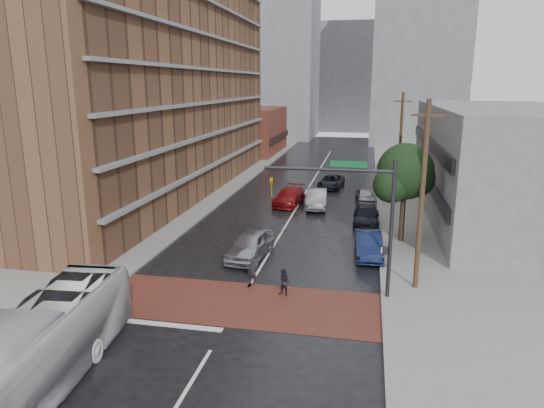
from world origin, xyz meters
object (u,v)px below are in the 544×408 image
Objects in this scene: car_travel_c at (289,196)px; suv_travel at (331,182)px; transit_bus at (32,354)px; pedestrian_a at (253,272)px; car_travel_b at (317,199)px; car_parked_far at (365,196)px; car_travel_a at (250,245)px; car_parked_near at (368,245)px; car_parked_mid at (366,216)px; pedestrian_b at (284,283)px.

car_travel_c is 8.58m from suv_travel.
pedestrian_a is (5.28, 10.91, -0.83)m from transit_bus.
car_travel_b is 1.25× the size of car_parked_far.
pedestrian_a is 4.18m from car_travel_a.
car_travel_c is 14.39m from car_parked_near.
car_parked_near reaches higher than car_parked_far.
car_travel_c is 1.06× the size of car_parked_mid.
transit_bus is at bearing -101.47° from pedestrian_a.
car_parked_near is at bearing -54.07° from car_travel_c.
car_travel_b is 1.06× the size of car_parked_near.
car_travel_a is 1.06× the size of car_parked_near.
car_travel_b is 6.34m from car_parked_mid.
car_parked_mid is (-0.21, 7.25, -0.06)m from car_parked_near.
car_travel_b reaches higher than suv_travel.
pedestrian_a is 0.29× the size of car_travel_b.
car_travel_c is 1.32× the size of car_parked_far.
car_travel_b reaches higher than car_parked_far.
car_travel_c is 8.69m from car_parked_mid.
car_parked_far is at bearing 74.36° from car_travel_a.
pedestrian_a is 8.44m from car_parked_near.
pedestrian_b reaches higher than car_parked_far.
car_parked_far is at bearing 88.30° from pedestrian_a.
car_parked_mid is (7.09, 8.98, -0.14)m from car_travel_a.
suv_travel reaches higher than car_parked_far.
car_travel_a is 1.01× the size of car_travel_b.
car_parked_far is (6.92, 16.14, -0.17)m from car_travel_a.
car_travel_a is (4.16, 14.93, -0.71)m from transit_bus.
car_parked_near is 0.96× the size of car_parked_mid.
suv_travel is at bearing 73.86° from transit_bus.
car_travel_c reaches higher than car_parked_far.
transit_bus is 7.69× the size of pedestrian_a.
pedestrian_a is at bearing -88.58° from suv_travel.
car_parked_far is at bearing 27.19° from car_travel_b.
car_parked_mid reaches higher than car_parked_far.
pedestrian_b is 0.29× the size of car_travel_b.
transit_bus is 33.00m from car_parked_far.
car_travel_c is 1.11× the size of car_parked_near.
pedestrian_b reaches higher than car_parked_mid.
car_parked_near is at bearing -88.66° from car_parked_mid.
suv_travel is at bearing 88.98° from car_travel_a.
car_parked_far is (3.58, -6.03, -0.01)m from suv_travel.
transit_bus reaches higher than car_travel_c.
transit_bus reaches higher than suv_travel.
suv_travel is 7.01m from car_parked_far.
car_travel_a is at bearing -170.57° from car_parked_near.
transit_bus is at bearing -92.29° from car_travel_c.
pedestrian_b is 8.10m from car_parked_near.
car_travel_c reaches higher than pedestrian_a.
car_travel_a is at bearing -128.63° from car_parked_mid.
car_travel_c is at bearing 96.93° from car_travel_a.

